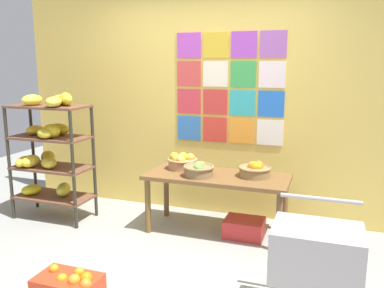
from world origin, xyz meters
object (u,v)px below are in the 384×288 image
fruit_basket_centre (182,161)px  shopping_cart (316,257)px  banana_shelf_unit (49,146)px  display_table (217,182)px  fruit_basket_right (255,170)px  orange_crate_foreground (69,284)px  fruit_basket_left (199,170)px  produce_crate_under_table (244,228)px

fruit_basket_centre → shopping_cart: bearing=-42.5°
banana_shelf_unit → display_table: size_ratio=0.98×
fruit_basket_right → orange_crate_foreground: 2.03m
display_table → fruit_basket_centre: bearing=165.6°
display_table → orange_crate_foreground: bearing=-116.3°
fruit_basket_right → shopping_cart: shopping_cart is taller
fruit_basket_right → orange_crate_foreground: bearing=-125.4°
orange_crate_foreground → shopping_cart: bearing=8.8°
banana_shelf_unit → display_table: 1.93m
fruit_basket_left → shopping_cart: (1.20, -1.13, -0.21)m
fruit_basket_right → fruit_basket_left: 0.57m
display_table → fruit_basket_left: bearing=-147.5°
orange_crate_foreground → fruit_basket_left: bearing=67.6°
fruit_basket_right → fruit_basket_centre: (-0.81, 0.04, 0.01)m
display_table → shopping_cart: 1.61m
fruit_basket_right → produce_crate_under_table: bearing=-131.6°
fruit_basket_left → fruit_basket_right: bearing=18.0°
fruit_basket_centre → produce_crate_under_table: fruit_basket_centre is taller
fruit_basket_left → orange_crate_foreground: 1.63m
banana_shelf_unit → shopping_cart: banana_shelf_unit is taller
fruit_basket_right → fruit_basket_left: fruit_basket_right is taller
fruit_basket_centre → shopping_cart: shopping_cart is taller
display_table → orange_crate_foreground: (-0.74, -1.51, -0.46)m
banana_shelf_unit → orange_crate_foreground: bearing=-48.1°
banana_shelf_unit → fruit_basket_right: banana_shelf_unit is taller
banana_shelf_unit → fruit_basket_left: bearing=4.0°
produce_crate_under_table → orange_crate_foreground: size_ratio=0.80×
fruit_basket_left → produce_crate_under_table: size_ratio=0.80×
orange_crate_foreground → fruit_basket_right: bearing=54.6°
display_table → shopping_cart: size_ratio=1.78×
produce_crate_under_table → orange_crate_foreground: orange_crate_foreground is taller
banana_shelf_unit → display_table: bearing=6.8°
banana_shelf_unit → orange_crate_foreground: 1.88m
display_table → fruit_basket_right: (0.38, 0.07, 0.15)m
display_table → fruit_basket_centre: size_ratio=4.47×
banana_shelf_unit → shopping_cart: 3.12m
orange_crate_foreground → shopping_cart: size_ratio=0.60×
orange_crate_foreground → fruit_basket_centre: bearing=78.9°
banana_shelf_unit → fruit_basket_centre: size_ratio=4.38×
fruit_basket_centre → produce_crate_under_table: bearing=-9.7°
display_table → orange_crate_foreground: display_table is taller
display_table → fruit_basket_centre: 0.47m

